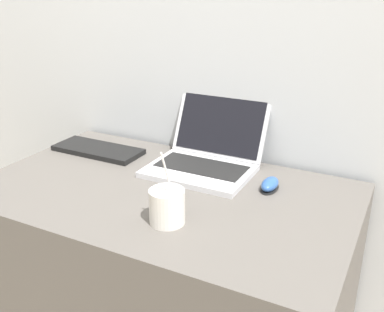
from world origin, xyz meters
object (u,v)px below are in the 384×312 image
at_px(drink_cup, 167,206).
at_px(external_keyboard, 98,150).
at_px(laptop, 207,154).
at_px(computer_mouse, 270,185).

distance_m(drink_cup, external_keyboard, 0.64).
height_order(laptop, drink_cup, laptop).
bearing_deg(drink_cup, computer_mouse, 60.66).
relative_size(drink_cup, external_keyboard, 0.62).
xyz_separation_m(computer_mouse, external_keyboard, (-0.72, 0.01, -0.01)).
bearing_deg(external_keyboard, computer_mouse, -0.93).
relative_size(computer_mouse, external_keyboard, 0.29).
bearing_deg(external_keyboard, laptop, 7.51).
height_order(drink_cup, external_keyboard, drink_cup).
distance_m(laptop, drink_cup, 0.42).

